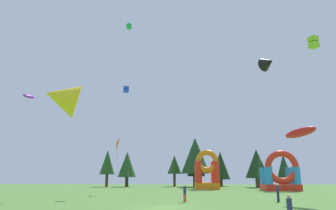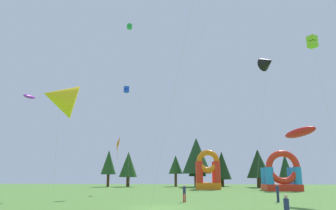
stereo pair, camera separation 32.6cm
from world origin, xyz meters
name	(u,v)px [view 2 (the right image)]	position (x,y,z in m)	size (l,w,h in m)	color
ground_plane	(160,208)	(0.00, 0.00, 0.00)	(120.00, 120.00, 0.00)	#548438
kite_green_box	(130,27)	(-7.03, 21.82, 26.78)	(5.32, 4.03, 27.39)	green
kite_black_delta	(267,63)	(10.32, 2.94, 13.49)	(3.23, 2.32, 14.24)	black
kite_purple_parafoil	(29,97)	(-17.98, 11.62, 12.52)	(1.09, 5.45, 13.07)	purple
kite_yellow_delta	(59,98)	(-5.80, -8.17, 7.49)	(3.06, 3.29, 8.79)	yellow
kite_lime_box	(312,42)	(12.06, -3.78, 12.71)	(2.54, 1.89, 13.20)	#8CD826
kite_orange_diamond	(117,144)	(-7.73, 18.00, 6.92)	(1.16, 2.11, 7.64)	orange
kite_blue_box	(126,90)	(-6.13, 15.81, 14.35)	(1.59, 2.52, 14.82)	blue
kite_red_parafoil	(300,132)	(13.46, 4.60, 6.75)	(3.07, 3.76, 7.50)	red
person_left_edge	(278,191)	(11.29, 6.10, 1.06)	(0.42, 0.42, 1.78)	navy
person_midfield	(184,191)	(1.98, 5.40, 1.03)	(0.38, 0.38, 1.73)	#B21E26
person_near_camera	(287,207)	(7.55, -9.36, 1.00)	(0.40, 0.40, 1.68)	navy
inflatable_blue_arch	(282,176)	(17.91, 27.55, 2.30)	(5.74, 4.64, 6.55)	red
inflatable_orange_dome	(208,175)	(6.09, 32.55, 2.58)	(4.34, 4.96, 7.00)	orange
tree_row_0	(109,162)	(-14.71, 42.41, 5.14)	(3.24, 3.24, 7.81)	#4C331E
tree_row_1	(128,164)	(-10.40, 42.57, 4.70)	(3.93, 3.93, 7.46)	#4C331E
tree_row_2	(176,165)	(-0.20, 45.00, 4.69)	(3.13, 3.13, 6.79)	#4C331E
tree_row_3	(196,156)	(4.38, 42.49, 6.53)	(6.14, 6.14, 10.41)	#4C331E
tree_row_4	(197,164)	(4.48, 41.88, 4.80)	(3.74, 3.74, 7.49)	#4C331E
tree_row_5	(222,165)	(10.04, 45.51, 4.55)	(4.17, 4.17, 7.64)	#4C331E
tree_row_6	(258,164)	(16.94, 40.40, 4.76)	(4.80, 4.80, 7.73)	#4C331E
tree_row_7	(285,167)	(23.05, 42.57, 4.22)	(3.02, 3.02, 6.84)	#4C331E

